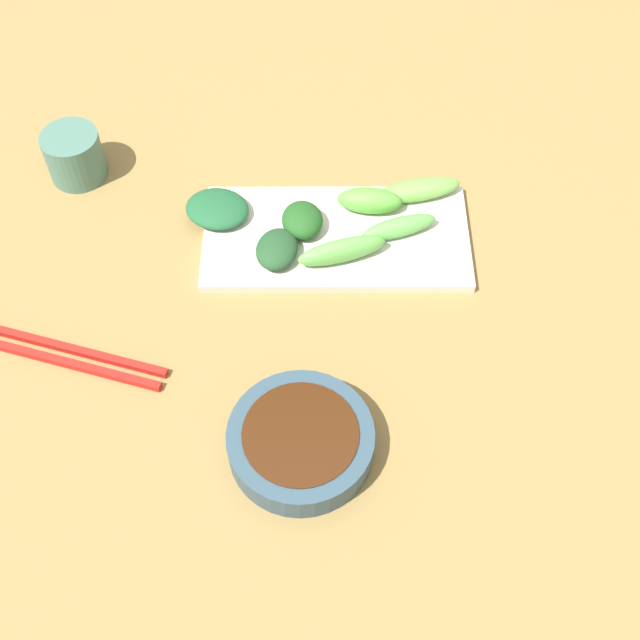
# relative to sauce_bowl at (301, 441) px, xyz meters

# --- Properties ---
(tabletop) EXTENTS (2.10, 2.10, 0.02)m
(tabletop) POSITION_rel_sauce_bowl_xyz_m (0.13, -0.03, -0.03)
(tabletop) COLOR olive
(tabletop) RESTS_ON ground
(sauce_bowl) EXTENTS (0.14, 0.14, 0.03)m
(sauce_bowl) POSITION_rel_sauce_bowl_xyz_m (0.00, 0.00, 0.00)
(sauce_bowl) COLOR #314A5A
(sauce_bowl) RESTS_ON tabletop
(serving_plate) EXTENTS (0.14, 0.29, 0.01)m
(serving_plate) POSITION_rel_sauce_bowl_xyz_m (0.26, -0.04, -0.01)
(serving_plate) COLOR silver
(serving_plate) RESTS_ON tabletop
(broccoli_leafy_0) EXTENTS (0.08, 0.09, 0.02)m
(broccoli_leafy_0) POSITION_rel_sauce_bowl_xyz_m (0.29, 0.10, 0.00)
(broccoli_leafy_0) COLOR #1F5932
(broccoli_leafy_0) RESTS_ON serving_plate
(broccoli_stalk_1) EXTENTS (0.04, 0.08, 0.03)m
(broccoli_stalk_1) POSITION_rel_sauce_bowl_xyz_m (0.29, -0.07, 0.01)
(broccoli_stalk_1) COLOR #5DAE3F
(broccoli_stalk_1) RESTS_ON serving_plate
(broccoli_leafy_2) EXTENTS (0.06, 0.05, 0.03)m
(broccoli_leafy_2) POSITION_rel_sauce_bowl_xyz_m (0.27, 0.00, 0.01)
(broccoli_leafy_2) COLOR #20521E
(broccoli_leafy_2) RESTS_ON serving_plate
(broccoli_stalk_3) EXTENTS (0.05, 0.10, 0.03)m
(broccoli_stalk_3) POSITION_rel_sauce_bowl_xyz_m (0.22, -0.04, 0.01)
(broccoli_stalk_3) COLOR #61B14D
(broccoli_stalk_3) RESTS_ON serving_plate
(broccoli_stalk_4) EXTENTS (0.05, 0.10, 0.02)m
(broccoli_stalk_4) POSITION_rel_sauce_bowl_xyz_m (0.31, -0.13, 0.01)
(broccoli_stalk_4) COLOR #70B84C
(broccoli_stalk_4) RESTS_ON serving_plate
(broccoli_stalk_5) EXTENTS (0.05, 0.09, 0.02)m
(broccoli_stalk_5) POSITION_rel_sauce_bowl_xyz_m (0.26, -0.10, 0.01)
(broccoli_stalk_5) COLOR #61B650
(broccoli_stalk_5) RESTS_ON serving_plate
(broccoli_leafy_6) EXTENTS (0.06, 0.05, 0.02)m
(broccoli_leafy_6) POSITION_rel_sauce_bowl_xyz_m (0.23, 0.03, 0.01)
(broccoli_leafy_6) COLOR #214927
(broccoli_leafy_6) RESTS_ON serving_plate
(chopsticks) EXTENTS (0.09, 0.23, 0.01)m
(chopsticks) POSITION_rel_sauce_bowl_xyz_m (0.11, 0.25, -0.01)
(chopsticks) COLOR red
(chopsticks) RESTS_ON tabletop
(tea_cup) EXTENTS (0.07, 0.07, 0.06)m
(tea_cup) POSITION_rel_sauce_bowl_xyz_m (0.36, 0.27, 0.01)
(tea_cup) COLOR #487364
(tea_cup) RESTS_ON tabletop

